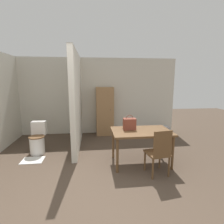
% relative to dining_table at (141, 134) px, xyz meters
% --- Properties ---
extents(ground_plane, '(16.00, 16.00, 0.00)m').
position_rel_dining_table_xyz_m(ground_plane, '(-1.01, -1.13, -0.66)').
color(ground_plane, '#4C3D30').
extents(wall_back, '(5.64, 0.12, 2.50)m').
position_rel_dining_table_xyz_m(wall_back, '(-1.01, 2.43, 0.59)').
color(wall_back, beige).
rests_on(wall_back, ground_plane).
extents(partition_wall, '(0.12, 2.22, 2.50)m').
position_rel_dining_table_xyz_m(partition_wall, '(-1.43, 1.26, 0.59)').
color(partition_wall, beige).
rests_on(partition_wall, ground_plane).
extents(dining_table, '(1.24, 0.80, 0.73)m').
position_rel_dining_table_xyz_m(dining_table, '(0.00, 0.00, 0.00)').
color(dining_table, brown).
rests_on(dining_table, ground_plane).
extents(wooden_chair, '(0.45, 0.45, 0.91)m').
position_rel_dining_table_xyz_m(wooden_chair, '(0.20, -0.53, -0.18)').
color(wooden_chair, brown).
rests_on(wooden_chair, ground_plane).
extents(toilet, '(0.37, 0.51, 0.76)m').
position_rel_dining_table_xyz_m(toilet, '(-2.38, 0.84, -0.33)').
color(toilet, white).
rests_on(toilet, ground_plane).
extents(handbag, '(0.26, 0.17, 0.32)m').
position_rel_dining_table_xyz_m(handbag, '(-0.23, 0.11, 0.20)').
color(handbag, brown).
rests_on(handbag, dining_table).
extents(wooden_cabinet, '(0.56, 0.42, 1.57)m').
position_rel_dining_table_xyz_m(wooden_cabinet, '(-0.62, 2.15, 0.12)').
color(wooden_cabinet, '#997047').
rests_on(wooden_cabinet, ground_plane).
extents(bath_mat, '(0.47, 0.37, 0.01)m').
position_rel_dining_table_xyz_m(bath_mat, '(-2.38, 0.39, -0.65)').
color(bath_mat, silver).
rests_on(bath_mat, ground_plane).
extents(space_heater, '(0.28, 0.21, 0.45)m').
position_rel_dining_table_xyz_m(space_heater, '(1.06, 1.29, -0.44)').
color(space_heater, '#9E9EA3').
rests_on(space_heater, ground_plane).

